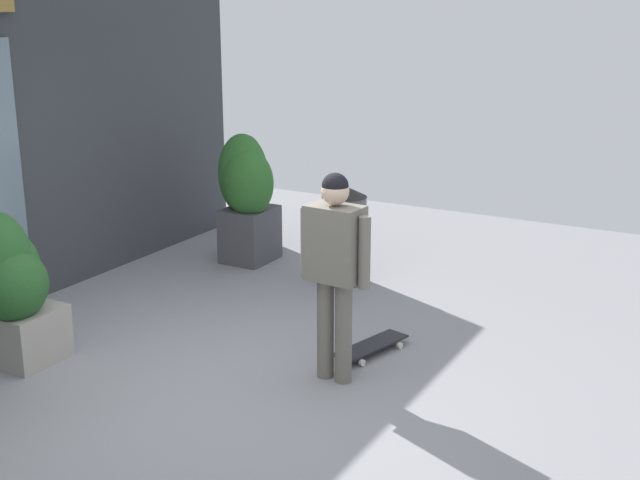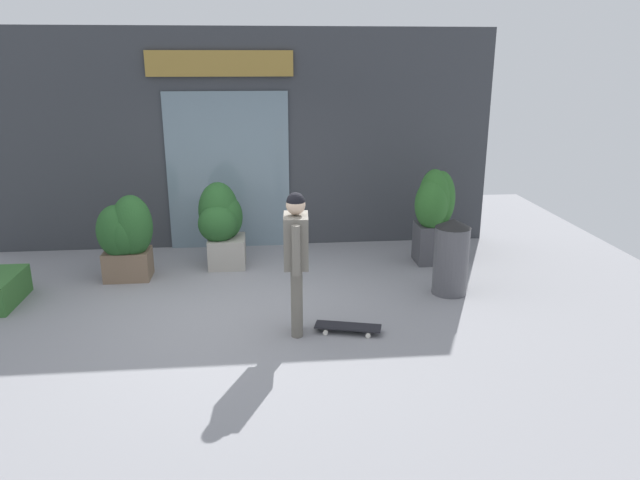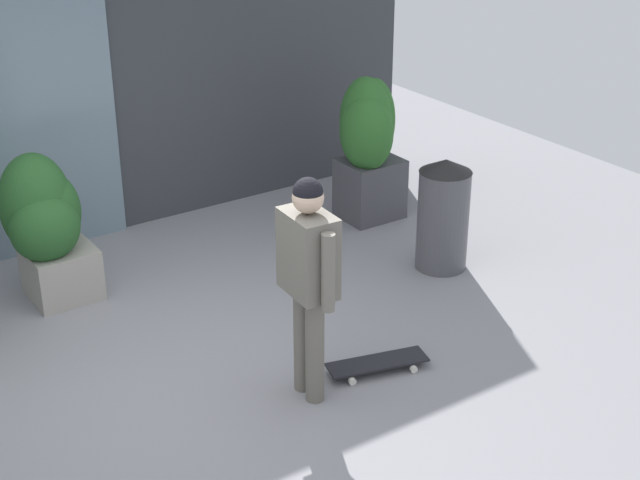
{
  "view_description": "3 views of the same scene",
  "coord_description": "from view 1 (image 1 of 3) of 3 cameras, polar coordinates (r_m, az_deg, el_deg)",
  "views": [
    {
      "loc": [
        -4.66,
        -3.4,
        2.86
      ],
      "look_at": [
        0.93,
        -0.3,
        1.0
      ],
      "focal_mm": 48.0,
      "sensor_mm": 36.0,
      "label": 1
    },
    {
      "loc": [
        0.31,
        -6.63,
        2.96
      ],
      "look_at": [
        0.93,
        -0.3,
        1.0
      ],
      "focal_mm": 33.3,
      "sensor_mm": 36.0,
      "label": 2
    },
    {
      "loc": [
        -2.41,
        -5.2,
        3.77
      ],
      "look_at": [
        0.93,
        -0.3,
        1.0
      ],
      "focal_mm": 53.27,
      "sensor_mm": 36.0,
      "label": 3
    }
  ],
  "objects": [
    {
      "name": "skateboard",
      "position": [
        7.07,
        3.4,
        -7.06
      ],
      "size": [
        0.77,
        0.39,
        0.08
      ],
      "rotation": [
        0.0,
        0.0,
        -0.26
      ],
      "color": "black",
      "rests_on": "ground_plane"
    },
    {
      "name": "planter_box_left",
      "position": [
        7.13,
        -20.1,
        -2.75
      ],
      "size": [
        0.66,
        0.69,
        1.24
      ],
      "color": "gray",
      "rests_on": "ground_plane"
    },
    {
      "name": "trash_bin",
      "position": [
        8.61,
        1.61,
        0.39
      ],
      "size": [
        0.46,
        0.46,
        1.01
      ],
      "color": "#4C4C51",
      "rests_on": "ground_plane"
    },
    {
      "name": "ground_plane",
      "position": [
        6.43,
        -6.43,
        -10.22
      ],
      "size": [
        12.0,
        12.0,
        0.0
      ],
      "primitive_type": "plane",
      "color": "gray"
    },
    {
      "name": "planter_box_right",
      "position": [
        9.25,
        -4.91,
        3.35
      ],
      "size": [
        0.62,
        0.69,
        1.41
      ],
      "color": "#47474C",
      "rests_on": "ground_plane"
    },
    {
      "name": "skateboarder",
      "position": [
        6.29,
        0.99,
        -1.15
      ],
      "size": [
        0.28,
        0.59,
        1.61
      ],
      "rotation": [
        0.0,
        0.0,
        -0.06
      ],
      "color": "#666056",
      "rests_on": "ground_plane"
    }
  ]
}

